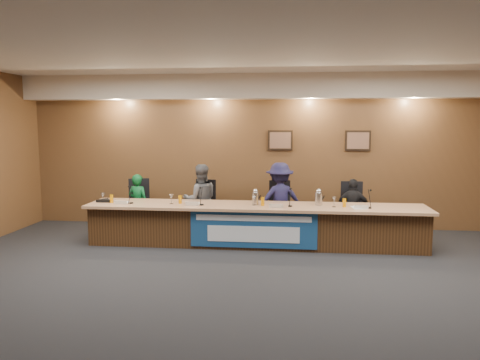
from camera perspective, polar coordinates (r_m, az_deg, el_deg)
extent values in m
plane|color=black|center=(6.35, 0.08, -13.45)|extent=(10.00, 10.00, 0.00)
cube|color=silver|center=(6.03, 0.08, 16.35)|extent=(10.00, 8.00, 0.04)
cube|color=brown|center=(9.96, 2.61, 3.43)|extent=(10.00, 0.04, 3.20)
cube|color=beige|center=(9.71, 2.56, 11.31)|extent=(10.00, 0.50, 0.50)
cube|color=#402713|center=(8.55, 1.85, -5.63)|extent=(6.00, 0.80, 0.70)
cube|color=#AD7D59|center=(8.43, 1.84, -3.22)|extent=(6.10, 0.95, 0.05)
cube|color=navy|center=(8.14, 1.62, -6.06)|extent=(2.20, 0.02, 0.65)
cube|color=silver|center=(8.08, 1.62, -4.70)|extent=(2.00, 0.01, 0.10)
cube|color=silver|center=(8.14, 1.61, -6.63)|extent=(1.60, 0.01, 0.28)
cube|color=black|center=(9.90, 4.93, 4.84)|extent=(0.52, 0.04, 0.42)
cube|color=black|center=(9.98, 14.18, 4.68)|extent=(0.52, 0.04, 0.42)
imported|color=#0B4E22|center=(9.62, -12.30, -2.84)|extent=(0.50, 0.39, 1.20)
imported|color=#4E4F54|center=(9.28, -4.84, -2.41)|extent=(0.82, 0.72, 1.41)
imported|color=#181638|center=(9.10, 4.85, -2.45)|extent=(1.06, 0.78, 1.46)
imported|color=black|center=(9.20, 13.61, -3.45)|extent=(0.70, 0.35, 1.16)
cube|color=black|center=(9.74, -12.10, -3.44)|extent=(0.62, 0.62, 0.08)
cube|color=black|center=(9.41, -4.71, -3.66)|extent=(0.58, 0.58, 0.08)
cube|color=black|center=(9.25, 4.86, -3.86)|extent=(0.50, 0.50, 0.08)
cube|color=black|center=(9.32, 13.51, -3.95)|extent=(0.49, 0.49, 0.08)
cube|color=white|center=(8.72, -14.35, -2.61)|extent=(0.24, 0.08, 0.10)
cylinder|color=black|center=(8.78, -13.12, -2.75)|extent=(0.07, 0.07, 0.02)
cylinder|color=orange|center=(8.94, -15.38, -2.22)|extent=(0.06, 0.06, 0.15)
cylinder|color=silver|center=(9.02, -16.37, -2.07)|extent=(0.08, 0.08, 0.18)
cube|color=white|center=(8.37, -5.86, -2.84)|extent=(0.24, 0.08, 0.10)
cylinder|color=black|center=(8.41, -4.69, -3.01)|extent=(0.07, 0.07, 0.02)
cylinder|color=orange|center=(8.61, -7.31, -2.37)|extent=(0.06, 0.06, 0.15)
cylinder|color=silver|center=(8.58, -8.36, -2.33)|extent=(0.08, 0.08, 0.18)
cube|color=white|center=(8.14, 4.42, -3.10)|extent=(0.24, 0.08, 0.10)
cylinder|color=black|center=(8.29, 6.13, -3.18)|extent=(0.07, 0.07, 0.02)
cylinder|color=orange|center=(8.34, 2.78, -2.63)|extent=(0.06, 0.06, 0.15)
cylinder|color=silver|center=(8.37, 1.75, -2.49)|extent=(0.08, 0.08, 0.18)
cube|color=white|center=(8.26, 14.58, -3.16)|extent=(0.24, 0.08, 0.10)
cylinder|color=black|center=(8.38, 15.46, -3.28)|extent=(0.07, 0.07, 0.02)
cylinder|color=orange|center=(8.39, 12.61, -2.74)|extent=(0.06, 0.06, 0.15)
cylinder|color=silver|center=(8.34, 11.40, -2.65)|extent=(0.08, 0.08, 0.18)
cylinder|color=silver|center=(8.41, 1.89, -2.27)|extent=(0.11, 0.11, 0.23)
cylinder|color=silver|center=(8.48, 9.56, -2.29)|extent=(0.13, 0.13, 0.23)
cylinder|color=black|center=(9.08, -16.17, -2.42)|extent=(0.32, 0.32, 0.05)
cube|color=white|center=(8.39, 14.24, -3.28)|extent=(0.26, 0.33, 0.01)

